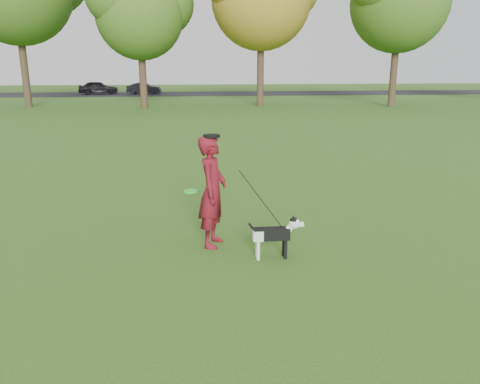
{
  "coord_description": "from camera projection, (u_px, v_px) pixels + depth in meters",
  "views": [
    {
      "loc": [
        -0.66,
        -6.85,
        3.0
      ],
      "look_at": [
        0.05,
        0.47,
        0.95
      ],
      "focal_mm": 35.0,
      "sensor_mm": 36.0,
      "label": 1
    }
  ],
  "objects": [
    {
      "name": "man",
      "position": [
        212.0,
        192.0,
        7.71
      ],
      "size": [
        0.62,
        0.78,
        1.87
      ],
      "primitive_type": "imported",
      "rotation": [
        0.0,
        0.0,
        1.29
      ],
      "color": "maroon",
      "rests_on": "ground"
    },
    {
      "name": "car_mid",
      "position": [
        144.0,
        88.0,
        45.13
      ],
      "size": [
        3.33,
        1.43,
        1.07
      ],
      "primitive_type": "imported",
      "rotation": [
        0.0,
        0.0,
        1.47
      ],
      "color": "black",
      "rests_on": "road"
    },
    {
      "name": "car_left",
      "position": [
        98.0,
        88.0,
        44.71
      ],
      "size": [
        3.85,
        2.0,
        1.25
      ],
      "primitive_type": "imported",
      "rotation": [
        0.0,
        0.0,
        1.72
      ],
      "color": "black",
      "rests_on": "road"
    },
    {
      "name": "road",
      "position": [
        201.0,
        94.0,
        45.78
      ],
      "size": [
        120.0,
        7.0,
        0.02
      ],
      "primitive_type": "cube",
      "color": "black",
      "rests_on": "ground"
    },
    {
      "name": "ground",
      "position": [
        240.0,
        257.0,
        7.43
      ],
      "size": [
        120.0,
        120.0,
        0.0
      ],
      "primitive_type": "plane",
      "color": "#285116",
      "rests_on": "ground"
    },
    {
      "name": "dog",
      "position": [
        276.0,
        233.0,
        7.32
      ],
      "size": [
        0.9,
        0.18,
        0.69
      ],
      "color": "black",
      "rests_on": "ground"
    },
    {
      "name": "man_held_items",
      "position": [
        260.0,
        199.0,
        7.46
      ],
      "size": [
        1.56,
        0.78,
        1.42
      ],
      "color": "#1CDE2E",
      "rests_on": "ground"
    }
  ]
}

